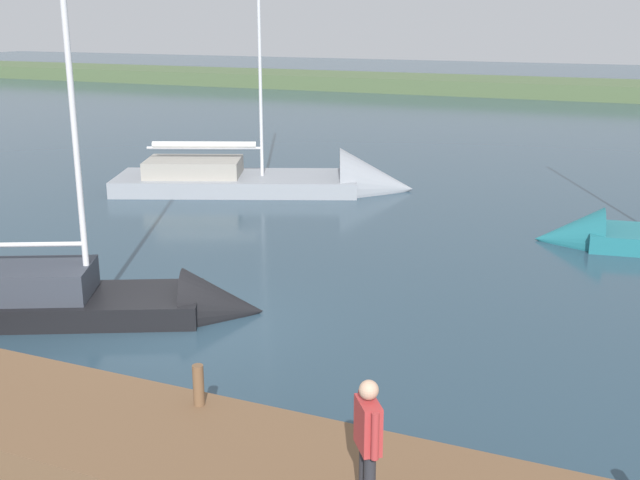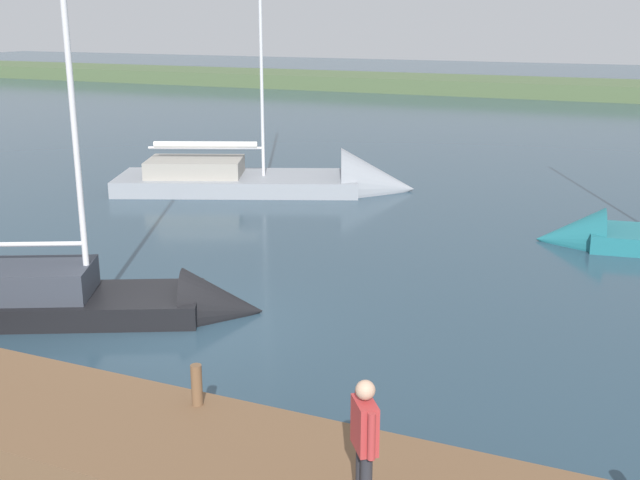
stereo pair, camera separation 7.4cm
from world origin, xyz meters
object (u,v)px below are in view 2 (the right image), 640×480
Objects in this scene: mooring_post_far at (197,385)px; person_on_dock at (365,438)px; sailboat_mid_channel at (297,186)px; sailboat_near_dock at (119,308)px.

mooring_post_far is 0.38× the size of person_on_dock.
sailboat_mid_channel is at bearing -69.50° from mooring_post_far.
person_on_dock reaches higher than mooring_post_far.
sailboat_mid_channel reaches higher than person_on_dock.
sailboat_mid_channel is 6.97× the size of person_on_dock.
mooring_post_far is 0.07× the size of sailboat_near_dock.
person_on_dock is at bearing -60.71° from sailboat_near_dock.
mooring_post_far is 5.78m from sailboat_near_dock.
sailboat_near_dock is 9.32m from person_on_dock.
person_on_dock is (-9.44, 18.09, 1.40)m from sailboat_mid_channel.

